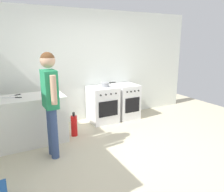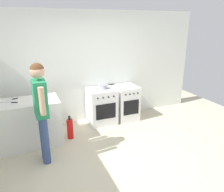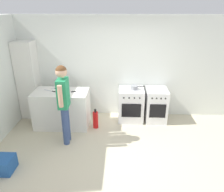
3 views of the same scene
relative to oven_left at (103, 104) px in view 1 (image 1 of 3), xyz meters
name	(u,v)px [view 1 (image 1 of 3)]	position (x,y,z in m)	size (l,w,h in m)	color
ground_plane	(123,153)	(-0.35, -1.58, -0.43)	(8.00, 8.00, 0.00)	beige
back_wall	(82,67)	(-0.35, 0.37, 0.87)	(6.00, 0.10, 2.60)	silver
counter_unit	(29,120)	(-1.70, -0.38, 0.02)	(1.30, 0.70, 0.90)	silver
oven_left	(103,104)	(0.00, 0.00, 0.00)	(0.63, 0.62, 0.85)	white
oven_right	(126,101)	(0.64, 0.00, 0.00)	(0.53, 0.62, 0.85)	white
pot	(105,85)	(0.06, -0.02, 0.47)	(0.37, 0.19, 0.10)	gray
knife_carving	(49,94)	(-1.30, -0.34, 0.48)	(0.32, 0.14, 0.01)	silver
knife_paring	(16,95)	(-1.87, -0.17, 0.48)	(0.20, 0.10, 0.01)	silver
knife_bread	(12,98)	(-1.95, -0.35, 0.48)	(0.34, 0.16, 0.01)	silver
person	(50,96)	(-1.43, -1.10, 0.62)	(0.23, 0.57, 1.73)	#384C7A
fire_extinguisher	(74,126)	(-0.87, -0.48, -0.21)	(0.13, 0.13, 0.50)	red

